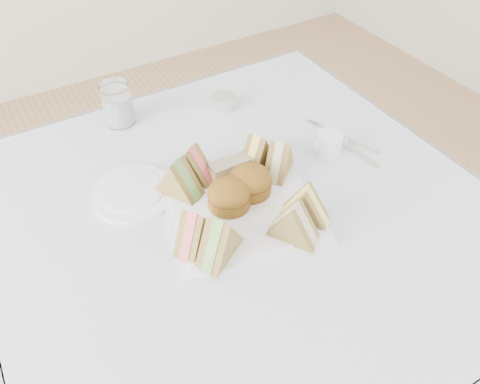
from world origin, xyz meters
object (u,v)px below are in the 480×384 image
table (241,304)px  serving_plate (240,207)px  creamer_jug (329,143)px  water_glass (117,104)px

table → serving_plate: size_ratio=2.94×
table → creamer_jug: creamer_jug is taller
serving_plate → creamer_jug: creamer_jug is taller
serving_plate → water_glass: bearing=117.7°
serving_plate → water_glass: 0.44m
table → creamer_jug: (0.27, 0.05, 0.40)m
table → creamer_jug: bearing=10.9°
table → water_glass: (-0.11, 0.42, 0.43)m
water_glass → creamer_jug: (0.38, -0.37, -0.03)m
water_glass → creamer_jug: size_ratio=1.79×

